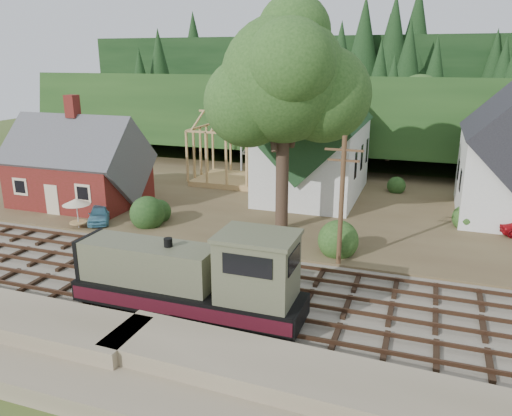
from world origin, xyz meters
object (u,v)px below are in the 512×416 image
(patio_set, at_px, (76,203))
(car_blue, at_px, (100,214))
(locomotive, at_px, (195,279))
(car_green, at_px, (51,190))

(patio_set, bearing_deg, car_blue, 68.74)
(locomotive, height_order, car_blue, locomotive)
(car_green, bearing_deg, locomotive, -104.66)
(car_green, relative_size, patio_set, 1.57)
(car_blue, xyz_separation_m, patio_set, (-0.64, -1.66, 1.23))
(car_green, distance_m, patio_set, 10.19)
(car_blue, xyz_separation_m, car_green, (-8.50, 4.70, -0.06))
(locomotive, relative_size, car_blue, 3.05)
(locomotive, bearing_deg, car_blue, 141.87)
(car_blue, bearing_deg, patio_set, -140.43)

